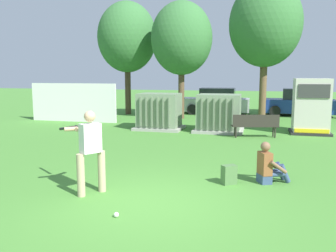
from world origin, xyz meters
TOP-DOWN VIEW (x-y plane):
  - ground_plane at (0.00, 0.00)m, footprint 96.00×96.00m
  - fence_panel at (-7.49, 10.50)m, footprint 4.80×0.12m
  - transformer_west at (-2.38, 9.05)m, footprint 2.10×1.70m
  - transformer_mid_west at (0.31, 9.01)m, footprint 2.10×1.70m
  - generator_enclosure at (4.07, 9.49)m, footprint 1.60×1.40m
  - park_bench at (1.86, 7.92)m, footprint 1.84×0.80m
  - batter at (-1.39, 0.30)m, footprint 1.44×1.16m
  - sports_ball at (-0.37, -0.76)m, footprint 0.09×0.09m
  - seated_spectator at (2.24, 1.98)m, footprint 0.79×0.67m
  - backpack at (1.36, 1.65)m, footprint 0.38×0.37m
  - tree_left at (-5.93, 14.45)m, footprint 3.57×3.57m
  - tree_center_left at (-2.26, 13.15)m, footprint 3.36×3.36m
  - tree_center_right at (2.15, 14.43)m, footprint 3.95×3.95m
  - parked_car_leftmost at (-0.67, 16.01)m, footprint 4.22×1.96m
  - parked_car_left_of_center at (4.29, 16.29)m, footprint 4.29×2.09m

SIDE VIEW (x-z plane):
  - ground_plane at x=0.00m, z-range 0.00..0.00m
  - sports_ball at x=-0.37m, z-range 0.00..0.09m
  - backpack at x=1.36m, z-range -0.01..0.43m
  - seated_spectator at x=2.24m, z-range -0.11..0.86m
  - park_bench at x=1.86m, z-range 0.08..0.99m
  - parked_car_leftmost at x=-0.67m, z-range -0.06..1.56m
  - parked_car_left_of_center at x=4.29m, z-range -0.06..1.56m
  - transformer_west at x=-2.38m, z-range -0.02..1.60m
  - transformer_mid_west at x=0.31m, z-range -0.02..1.60m
  - batter at x=-1.39m, z-range 0.11..1.85m
  - fence_panel at x=-7.49m, z-range 0.00..2.00m
  - generator_enclosure at x=4.07m, z-range -0.01..2.29m
  - tree_center_left at x=-2.26m, z-range 1.19..7.61m
  - tree_left at x=-5.93m, z-range 1.27..8.09m
  - tree_center_right at x=2.15m, z-range 1.40..8.95m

